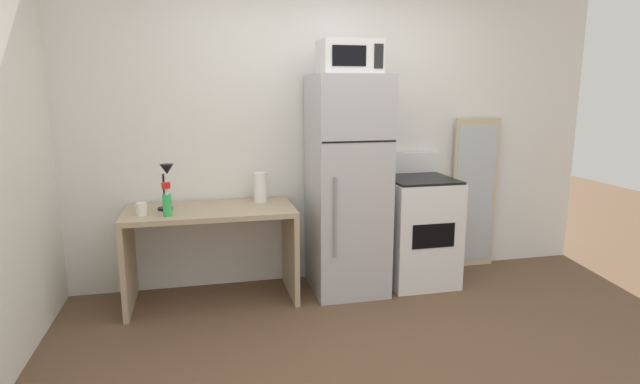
% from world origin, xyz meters
% --- Properties ---
extents(ground_plane, '(12.00, 12.00, 0.00)m').
position_xyz_m(ground_plane, '(0.00, 0.00, 0.00)').
color(ground_plane, brown).
extents(wall_back_white, '(5.00, 0.10, 2.60)m').
position_xyz_m(wall_back_white, '(0.00, 1.70, 1.30)').
color(wall_back_white, white).
rests_on(wall_back_white, ground).
extents(desk, '(1.29, 0.62, 0.75)m').
position_xyz_m(desk, '(-1.00, 1.32, 0.53)').
color(desk, tan).
rests_on(desk, ground).
extents(desk_lamp, '(0.14, 0.12, 0.35)m').
position_xyz_m(desk_lamp, '(-1.31, 1.34, 0.99)').
color(desk_lamp, black).
rests_on(desk_lamp, desk).
extents(spray_bottle, '(0.06, 0.06, 0.25)m').
position_xyz_m(spray_bottle, '(-1.30, 1.15, 0.85)').
color(spray_bottle, green).
rests_on(spray_bottle, desk).
extents(paper_towel_roll, '(0.11, 0.11, 0.24)m').
position_xyz_m(paper_towel_roll, '(-0.59, 1.48, 0.87)').
color(paper_towel_roll, white).
rests_on(paper_towel_roll, desk).
extents(coffee_mug, '(0.08, 0.08, 0.09)m').
position_xyz_m(coffee_mug, '(-1.49, 1.21, 0.80)').
color(coffee_mug, white).
rests_on(coffee_mug, desk).
extents(refrigerator, '(0.58, 0.66, 1.77)m').
position_xyz_m(refrigerator, '(0.10, 1.31, 0.88)').
color(refrigerator, '#B7B7BC').
rests_on(refrigerator, ground).
extents(microwave, '(0.46, 0.35, 0.26)m').
position_xyz_m(microwave, '(0.10, 1.29, 1.90)').
color(microwave, silver).
rests_on(microwave, refrigerator).
extents(oven_range, '(0.57, 0.61, 1.10)m').
position_xyz_m(oven_range, '(0.75, 1.33, 0.47)').
color(oven_range, white).
rests_on(oven_range, ground).
extents(leaning_mirror, '(0.44, 0.03, 1.40)m').
position_xyz_m(leaning_mirror, '(1.42, 1.59, 0.70)').
color(leaning_mirror, '#C6B793').
rests_on(leaning_mirror, ground).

